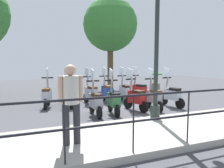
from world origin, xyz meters
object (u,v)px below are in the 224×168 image
at_px(scooter_near_3, 114,100).
at_px(scooter_far_2, 107,92).
at_px(scooter_far_3, 91,93).
at_px(pedestrian_distant, 71,98).
at_px(scooter_far_5, 47,95).
at_px(tree_distant, 110,25).
at_px(scooter_near_4, 95,101).
at_px(scooter_near_0, 172,95).
at_px(scooter_near_1, 154,97).
at_px(scooter_far_0, 139,90).
at_px(potted_palm, 155,83).
at_px(scooter_far_4, 68,95).
at_px(scooter_near_2, 136,98).
at_px(lamp_post_near, 156,56).
at_px(scooter_far_1, 125,91).

bearing_deg(scooter_near_3, scooter_far_2, -8.46).
xyz_separation_m(scooter_near_3, scooter_far_3, (1.90, 0.24, 0.00)).
bearing_deg(scooter_near_3, scooter_far_3, 12.69).
relative_size(pedestrian_distant, scooter_far_2, 1.03).
xyz_separation_m(scooter_far_2, scooter_far_5, (-0.01, 2.47, 0.00)).
bearing_deg(tree_distant, scooter_near_4, 154.43).
height_order(scooter_near_0, scooter_near_1, same).
relative_size(scooter_near_3, scooter_far_2, 1.00).
bearing_deg(scooter_far_2, scooter_far_0, -98.79).
distance_m(scooter_near_4, scooter_far_2, 2.25).
distance_m(tree_distant, potted_palm, 4.48).
bearing_deg(scooter_near_0, scooter_near_3, 83.28).
height_order(scooter_far_0, scooter_far_4, same).
xyz_separation_m(tree_distant, potted_palm, (-1.63, -2.25, -3.52)).
relative_size(scooter_near_2, scooter_far_2, 1.00).
xyz_separation_m(pedestrian_distant, scooter_far_2, (4.43, -2.41, -0.60)).
height_order(lamp_post_near, scooter_near_0, lamp_post_near).
bearing_deg(scooter_near_0, scooter_far_3, 47.15).
bearing_deg(scooter_far_2, scooter_near_0, -132.95).
distance_m(lamp_post_near, scooter_near_1, 2.28).
relative_size(pedestrian_distant, scooter_near_2, 1.03).
xyz_separation_m(scooter_near_0, scooter_near_1, (-0.22, 0.96, 0.00)).
bearing_deg(pedestrian_distant, scooter_far_0, 134.00).
distance_m(scooter_near_0, scooter_far_1, 2.03).
xyz_separation_m(scooter_far_1, scooter_far_3, (0.08, 1.51, 0.00)).
bearing_deg(scooter_far_3, lamp_post_near, -177.14).
xyz_separation_m(lamp_post_near, scooter_far_5, (3.44, 2.65, -1.46)).
height_order(scooter_far_0, scooter_far_3, same).
xyz_separation_m(pedestrian_distant, scooter_far_5, (4.42, 0.06, -0.60)).
bearing_deg(potted_palm, scooter_far_0, 135.64).
distance_m(tree_distant, scooter_near_2, 6.93).
xyz_separation_m(scooter_near_0, scooter_far_0, (1.57, 0.59, 0.00)).
height_order(scooter_near_2, scooter_far_5, same).
relative_size(scooter_near_2, scooter_far_0, 1.00).
bearing_deg(lamp_post_near, potted_palm, -32.98).
height_order(pedestrian_distant, scooter_far_0, pedestrian_distant).
bearing_deg(scooter_far_3, pedestrian_distant, 146.76).
bearing_deg(pedestrian_distant, scooter_near_1, 121.54).
distance_m(lamp_post_near, scooter_far_4, 3.97).
distance_m(scooter_near_2, scooter_far_1, 1.68).
height_order(lamp_post_near, scooter_far_3, lamp_post_near).
bearing_deg(lamp_post_near, scooter_far_1, -10.32).
bearing_deg(pedestrian_distant, lamp_post_near, 106.99).
bearing_deg(potted_palm, scooter_near_3, 134.40).
height_order(scooter_far_1, scooter_far_2, same).
height_order(scooter_near_2, scooter_near_3, same).
height_order(scooter_near_3, scooter_far_0, same).
bearing_deg(scooter_far_3, scooter_far_4, 89.78).
height_order(lamp_post_near, potted_palm, lamp_post_near).
height_order(potted_palm, scooter_near_1, scooter_near_1).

